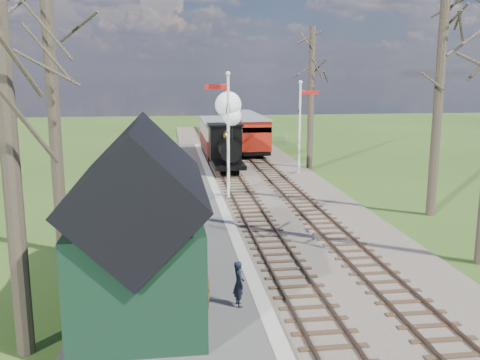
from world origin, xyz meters
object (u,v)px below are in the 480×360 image
Objects in this scene: locomotive at (227,138)px; bench at (198,285)px; semaphore_near at (227,126)px; red_carriage_a at (251,135)px; sign_board at (193,225)px; station_shed at (141,226)px; red_carriage_b at (241,127)px; coach at (218,136)px; semaphore_far at (301,120)px; person at (239,284)px.

locomotive reaches higher than bench.
red_carriage_a is at bearing 76.54° from semaphore_near.
semaphore_near is at bearing -96.20° from locomotive.
sign_board reaches higher than bench.
locomotive is at bearing -110.19° from red_carriage_a.
station_shed is 5.09× the size of sign_board.
station_shed is at bearing -102.32° from red_carriage_b.
red_carriage_a is 21.88m from sign_board.
bench is (-5.47, -31.63, -1.01)m from red_carriage_b.
station_shed is 5.31m from sign_board.
locomotive is 7.59m from red_carriage_a.
sign_board is (-2.75, -20.17, -0.82)m from coach.
sign_board is 0.82× the size of bench.
red_carriage_b reaches higher than sign_board.
semaphore_near is at bearing -93.38° from coach.
station_shed is at bearing -107.59° from sign_board.
semaphore_far is 13.80m from red_carriage_b.
red_carriage_b is at bearing 78.66° from sign_board.
bench is (-0.12, -4.93, -0.22)m from sign_board.
semaphore_near is at bearing -99.77° from red_carriage_b.
person is (-1.83, -19.60, -1.44)m from locomotive.
red_carriage_b is 27.25m from sign_board.
person is (-4.44, -32.20, -0.80)m from red_carriage_b.
semaphore_near is at bearing 73.62° from station_shed.
coach is at bearing 83.47° from bench.
coach is 1.42× the size of red_carriage_a.
semaphore_near is 4.12× the size of bench.
locomotive is at bearing -14.50° from person.
semaphore_far is at bearing 64.28° from station_shed.
locomotive is at bearing 167.54° from semaphore_far.
red_carriage_b reaches higher than bench.
semaphore_near reaches higher than coach.
person is (-6.21, -18.63, -2.55)m from semaphore_far.
bench is (1.42, -0.06, -1.67)m from station_shed.
semaphore_near reaches higher than bench.
red_carriage_a reaches higher than person.
semaphore_far is 19.65m from bench.
bench is (-2.10, -12.06, -3.02)m from semaphore_near.
bench is at bearing -101.83° from red_carriage_a.
coach is (0.77, 13.04, -1.98)m from semaphore_near.
red_carriage_b is 4.47× the size of sign_board.
station_shed is 2.20m from bench.
person is (-4.44, -26.70, -0.80)m from red_carriage_a.
semaphore_near reaches higher than station_shed.
sign_board reaches higher than person.
station_shed is 1.10× the size of semaphore_far.
red_carriage_a is 4.58× the size of person.
person is (2.46, -0.62, -1.46)m from station_shed.
station_shed is at bearing -102.73° from locomotive.
station_shed is at bearing 66.56° from person.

